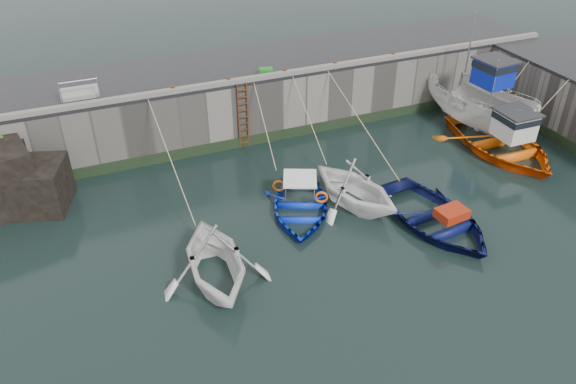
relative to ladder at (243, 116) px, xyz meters
name	(u,v)px	position (x,y,z in m)	size (l,w,h in m)	color
ground	(391,262)	(2.00, -9.91, -1.59)	(120.00, 120.00, 0.00)	black
quay_back	(264,91)	(2.00, 2.59, -0.09)	(30.00, 5.00, 3.00)	slate
road_back	(263,61)	(2.00, 2.59, 1.49)	(30.00, 5.00, 0.16)	black
kerb_back	(281,74)	(2.00, 0.24, 1.67)	(30.00, 0.30, 0.20)	slate
algae_back	(283,134)	(2.00, 0.05, -1.34)	(30.00, 0.08, 0.50)	black
ladder	(243,116)	(0.00, 0.00, 0.00)	(0.51, 0.08, 3.20)	#3F1E0F
boat_near_white	(216,280)	(-3.91, -8.45, -1.59)	(3.91, 4.53, 2.38)	white
boat_near_white_rope	(178,196)	(-3.91, -2.93, -1.59)	(0.04, 6.57, 3.10)	tan
boat_near_blue	(300,211)	(0.28, -5.88, -1.59)	(3.23, 4.52, 0.94)	#0D2ECA
boat_near_blue_rope	(262,162)	(0.28, -1.65, -1.59)	(0.04, 4.33, 3.10)	tan
boat_near_blacktrim	(353,204)	(2.48, -6.26, -1.59)	(3.72, 4.31, 2.27)	white
boat_near_blacktrim_rope	(308,155)	(2.48, -1.84, -1.59)	(0.04, 4.64, 3.10)	tan
boat_near_navy	(433,224)	(4.68, -8.63, -1.59)	(3.89, 5.45, 1.13)	#0B1146
boat_near_navy_rope	(362,157)	(4.68, -3.02, -1.59)	(0.04, 6.74, 3.10)	tan
boat_far_white	(478,105)	(11.50, -2.36, -0.43)	(3.27, 7.35, 5.76)	white
boat_far_orange	(501,142)	(10.94, -4.95, -1.16)	(4.74, 6.56, 4.34)	orange
fish_crate	(266,72)	(1.40, 0.65, 1.73)	(0.62, 0.40, 0.32)	#15781C
railing	(80,93)	(-6.75, 1.33, 1.77)	(1.60, 1.05, 1.00)	#A5A8AD
bollard_a	(173,89)	(-3.00, 0.34, 1.71)	(0.18, 0.18, 0.28)	#3F1E0F
bollard_b	(228,80)	(-0.50, 0.34, 1.71)	(0.18, 0.18, 0.28)	#3F1E0F
bollard_c	(284,72)	(2.20, 0.34, 1.71)	(0.18, 0.18, 0.28)	#3F1E0F
bollard_d	(335,64)	(4.80, 0.34, 1.71)	(0.18, 0.18, 0.28)	#3F1E0F
bollard_e	(393,55)	(8.00, 0.34, 1.71)	(0.18, 0.18, 0.28)	#3F1E0F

